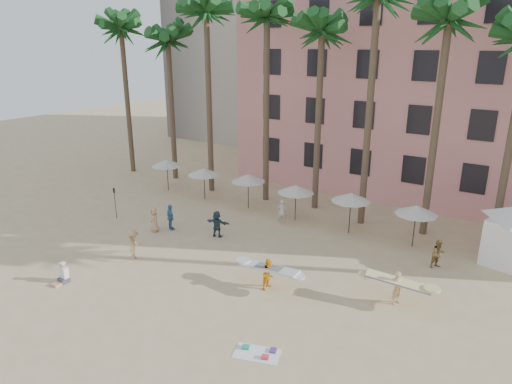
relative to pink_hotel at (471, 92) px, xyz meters
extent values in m
plane|color=#D1B789|center=(-7.00, -26.00, -8.00)|extent=(120.00, 120.00, 0.00)
cube|color=#E29289|center=(0.00, 0.00, 0.00)|extent=(35.00, 14.00, 16.00)
cylinder|color=brown|center=(-27.00, -11.00, -1.50)|extent=(0.44, 0.44, 13.00)
cylinder|color=brown|center=(-22.00, -10.50, -2.00)|extent=(0.44, 0.44, 12.00)
cylinder|color=brown|center=(-17.00, -11.50, -1.00)|extent=(0.44, 0.44, 14.00)
cylinder|color=brown|center=(-12.00, -11.00, -1.25)|extent=(0.44, 0.44, 13.50)
cylinder|color=brown|center=(-8.00, -10.50, -1.75)|extent=(0.44, 0.44, 12.50)
cylinder|color=brown|center=(-4.00, -11.50, -0.75)|extent=(0.44, 0.44, 14.50)
cylinder|color=brown|center=(0.00, -11.00, -1.50)|extent=(0.44, 0.44, 13.00)
cylinder|color=brown|center=(4.00, -10.50, -2.00)|extent=(0.44, 0.44, 12.00)
cylinder|color=#332B23|center=(-20.00, -13.50, -6.75)|extent=(0.07, 0.07, 2.50)
cone|color=beige|center=(-20.00, -13.50, -5.65)|extent=(2.50, 2.50, 0.55)
cylinder|color=#332B23|center=(-16.00, -13.60, -6.80)|extent=(0.07, 0.07, 2.40)
cone|color=beige|center=(-16.00, -13.60, -5.75)|extent=(2.50, 2.50, 0.55)
cylinder|color=#332B23|center=(-12.00, -13.40, -6.75)|extent=(0.07, 0.07, 2.50)
cone|color=beige|center=(-12.00, -13.40, -5.65)|extent=(2.50, 2.50, 0.55)
cylinder|color=#332B23|center=(-8.00, -13.50, -6.80)|extent=(0.07, 0.07, 2.40)
cone|color=beige|center=(-8.00, -13.50, -5.75)|extent=(2.50, 2.50, 0.55)
cylinder|color=#332B23|center=(-4.00, -13.60, -6.70)|extent=(0.07, 0.07, 2.60)
cone|color=beige|center=(-4.00, -13.60, -5.55)|extent=(2.50, 2.50, 0.55)
cylinder|color=#332B23|center=(0.00, -13.40, -6.75)|extent=(0.07, 0.07, 2.50)
cone|color=beige|center=(0.00, -13.40, -5.65)|extent=(2.50, 2.50, 0.55)
cube|color=white|center=(-2.32, -26.91, -7.99)|extent=(2.02, 1.52, 0.02)
cube|color=teal|center=(-2.85, -26.88, -7.93)|extent=(0.36, 0.33, 0.10)
cube|color=#DC3D4F|center=(-1.87, -26.98, -7.92)|extent=(0.34, 0.30, 0.12)
cube|color=#593785|center=(-1.84, -26.44, -7.94)|extent=(0.34, 0.37, 0.08)
imported|color=tan|center=(1.14, -20.22, -7.18)|extent=(0.58, 0.70, 1.65)
cube|color=#E5E08F|center=(1.14, -20.22, -6.85)|extent=(3.04, 1.14, 0.36)
imported|color=#FFA71A|center=(-4.62, -22.31, -7.21)|extent=(0.65, 0.81, 1.58)
cube|color=silver|center=(-4.62, -22.31, -6.90)|extent=(3.13, 0.80, 0.32)
imported|color=teal|center=(-13.94, -19.53, -7.14)|extent=(1.09, 0.82, 1.72)
imported|color=tan|center=(-12.66, -23.82, -7.13)|extent=(1.18, 1.30, 1.75)
imported|color=#2B3E4C|center=(-10.72, -18.74, -7.15)|extent=(1.64, 0.77, 1.70)
imported|color=beige|center=(-8.43, -14.58, -7.15)|extent=(0.74, 0.66, 1.70)
imported|color=tan|center=(-14.62, -20.32, -7.20)|extent=(0.93, 0.79, 1.61)
imported|color=olive|center=(1.87, -15.40, -7.20)|extent=(0.95, 0.99, 1.61)
cylinder|color=black|center=(-18.53, -20.16, -6.95)|extent=(0.04, 0.04, 2.10)
cube|color=black|center=(-18.53, -20.16, -5.95)|extent=(0.18, 0.03, 0.35)
cube|color=#3F3F4C|center=(-13.67, -27.67, -7.87)|extent=(0.48, 0.45, 0.26)
cube|color=tan|center=(-13.67, -28.04, -7.94)|extent=(0.43, 0.48, 0.13)
cube|color=white|center=(-13.67, -27.61, -7.46)|extent=(0.47, 0.28, 0.59)
sphere|color=tan|center=(-13.67, -27.61, -7.04)|extent=(0.26, 0.26, 0.26)
camera|label=1|loc=(6.02, -39.51, 3.71)|focal=32.00mm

